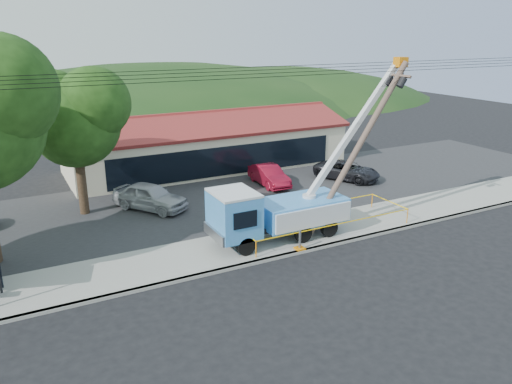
{
  "coord_description": "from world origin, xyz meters",
  "views": [
    {
      "loc": [
        -11.08,
        -17.35,
        10.79
      ],
      "look_at": [
        0.68,
        5.0,
        2.59
      ],
      "focal_mm": 35.0,
      "sensor_mm": 36.0,
      "label": 1
    }
  ],
  "objects": [
    {
      "name": "ground",
      "position": [
        0.0,
        0.0,
        0.0
      ],
      "size": [
        120.0,
        120.0,
        0.0
      ],
      "primitive_type": "plane",
      "color": "black",
      "rests_on": "ground"
    },
    {
      "name": "hill_east",
      "position": [
        30.0,
        55.0,
        0.0
      ],
      "size": [
        72.8,
        52.0,
        26.0
      ],
      "primitive_type": "ellipsoid",
      "color": "#163513",
      "rests_on": "ground"
    },
    {
      "name": "leaning_pole",
      "position": [
        6.31,
        3.41,
        5.1
      ],
      "size": [
        6.23,
        1.86,
        9.19
      ],
      "color": "brown",
      "rests_on": "ground"
    },
    {
      "name": "caution_tape",
      "position": [
        4.28,
        3.99,
        0.83
      ],
      "size": [
        9.95,
        3.14,
        0.91
      ],
      "color": "orange",
      "rests_on": "ground"
    },
    {
      "name": "utility_truck",
      "position": [
        1.37,
        4.02,
        1.79
      ],
      "size": [
        11.58,
        4.04,
        9.26
      ],
      "color": "black",
      "rests_on": "ground"
    },
    {
      "name": "tree_lot",
      "position": [
        -7.0,
        13.0,
        6.21
      ],
      "size": [
        6.3,
        5.6,
        8.94
      ],
      "color": "#332316",
      "rests_on": "ground"
    },
    {
      "name": "hill_center",
      "position": [
        10.0,
        55.0,
        0.0
      ],
      "size": [
        89.6,
        64.0,
        32.0
      ],
      "primitive_type": "ellipsoid",
      "color": "#163513",
      "rests_on": "ground"
    },
    {
      "name": "car_red",
      "position": [
        5.88,
        12.85,
        0.0
      ],
      "size": [
        1.71,
        4.4,
        1.43
      ],
      "primitive_type": "imported",
      "rotation": [
        0.0,
        0.0,
        -0.05
      ],
      "color": "maroon",
      "rests_on": "ground"
    },
    {
      "name": "car_dark",
      "position": [
        11.75,
        11.38,
        0.0
      ],
      "size": [
        4.29,
        5.42,
        1.37
      ],
      "primitive_type": "imported",
      "rotation": [
        0.0,
        0.0,
        0.48
      ],
      "color": "black",
      "rests_on": "ground"
    },
    {
      "name": "curb",
      "position": [
        0.0,
        2.1,
        0.07
      ],
      "size": [
        60.0,
        0.25,
        0.15
      ],
      "primitive_type": "cube",
      "color": "#A1A097",
      "rests_on": "ground"
    },
    {
      "name": "sidewalk",
      "position": [
        0.0,
        4.0,
        0.07
      ],
      "size": [
        60.0,
        4.0,
        0.15
      ],
      "primitive_type": "cube",
      "color": "#A1A097",
      "rests_on": "ground"
    },
    {
      "name": "car_silver",
      "position": [
        -3.2,
        11.82,
        0.0
      ],
      "size": [
        4.45,
        5.12,
        1.67
      ],
      "primitive_type": "imported",
      "rotation": [
        0.0,
        0.0,
        0.62
      ],
      "color": "#A9ACB1",
      "rests_on": "ground"
    },
    {
      "name": "strip_mall",
      "position": [
        4.0,
        19.98,
        1.88
      ],
      "size": [
        22.5,
        8.53,
        4.67
      ],
      "color": "beige",
      "rests_on": "ground"
    },
    {
      "name": "parking_lot",
      "position": [
        0.0,
        12.0,
        0.05
      ],
      "size": [
        60.0,
        12.0,
        0.1
      ],
      "primitive_type": "cube",
      "color": "#28282B",
      "rests_on": "ground"
    }
  ]
}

